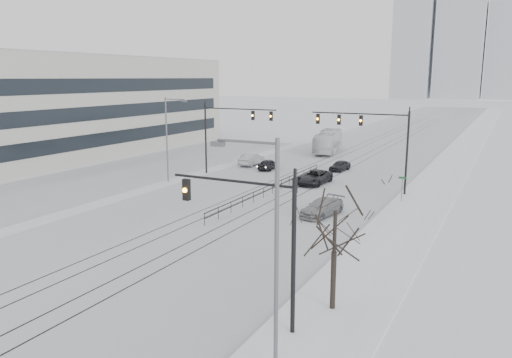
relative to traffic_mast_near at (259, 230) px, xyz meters
name	(u,v)px	position (x,y,z in m)	size (l,w,h in m)	color
road	(359,153)	(-10.79, 54.00, -4.55)	(22.00, 260.00, 0.02)	silver
sidewalk_east	(456,159)	(2.71, 54.00, -4.48)	(5.00, 260.00, 0.16)	white
curb	(437,158)	(0.26, 54.00, -4.50)	(0.10, 260.00, 0.12)	gray
parking_strip	(144,168)	(-30.79, 29.00, -4.55)	(14.00, 60.00, 0.03)	silver
tram_rails	(310,176)	(-10.79, 34.00, -4.54)	(5.30, 180.00, 0.01)	black
office_building	(39,107)	(-48.76, 29.00, 2.50)	(20.20, 62.20, 14.11)	#A9A8A0
skyline	(490,38)	(-5.77, 267.63, 26.08)	(96.00, 48.00, 72.00)	#A6ADB6
traffic_mast_near	(259,230)	(0.00, 0.00, 0.00)	(6.10, 0.37, 7.00)	black
traffic_mast_ne	(372,133)	(-2.64, 29.00, 1.20)	(9.60, 0.37, 8.00)	black
traffic_mast_nw	(228,127)	(-19.31, 30.00, 1.01)	(9.10, 0.37, 8.00)	black
street_light_east	(269,242)	(1.91, -3.00, 0.65)	(2.73, 0.25, 9.00)	#595B60
street_light_west	(169,134)	(-22.99, 24.00, 0.65)	(2.73, 0.25, 9.00)	#595B60
bare_tree	(335,221)	(2.41, 3.00, -0.07)	(4.40, 4.40, 6.10)	black
median_fence	(273,188)	(-10.79, 24.00, -4.04)	(0.06, 24.00, 1.00)	black
street_sign	(402,185)	(1.01, 26.00, -2.96)	(0.70, 0.06, 2.40)	#595B60
sedan_sb_inner	(268,165)	(-16.71, 35.20, -3.91)	(1.54, 3.83, 1.30)	black
sedan_sb_outer	(252,159)	(-20.02, 37.07, -3.81)	(1.60, 4.59, 1.51)	#9DA0A4
sedan_nb_front	(314,177)	(-8.79, 29.97, -3.84)	(2.41, 5.23, 1.45)	black
sedan_nb_right	(322,208)	(-3.85, 18.75, -3.88)	(1.91, 4.70, 1.36)	gray
sedan_nb_far	(340,166)	(-8.79, 38.59, -3.94)	(1.46, 3.64, 1.24)	black
box_truck	(328,142)	(-15.15, 52.37, -2.96)	(2.69, 11.49, 3.20)	silver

